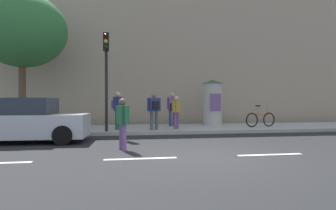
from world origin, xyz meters
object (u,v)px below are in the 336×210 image
object	(u,v)px
pedestrian_in_dark_shirt	(117,107)
parked_car_silver	(22,121)
pedestrian_tallest	(123,120)
pedestrian_with_bag	(154,108)
bicycle_leaning	(261,119)
pedestrian_in_red_top	(172,106)
poster_column	(213,102)
traffic_light	(106,65)
street_tree	(22,30)
pedestrian_in_light_jacket	(176,109)

from	to	relation	value
pedestrian_in_dark_shirt	parked_car_silver	size ratio (longest dim) A/B	0.40
pedestrian_tallest	pedestrian_with_bag	bearing A→B (deg)	72.07
pedestrian_with_bag	bicycle_leaning	xyz separation A→B (m)	(5.45, 0.73, -0.61)
pedestrian_with_bag	pedestrian_in_red_top	size ratio (longest dim) A/B	0.96
poster_column	pedestrian_in_dark_shirt	distance (m)	5.28
traffic_light	parked_car_silver	world-z (taller)	traffic_light
street_tree	pedestrian_in_light_jacket	bearing A→B (deg)	-7.70
parked_car_silver	pedestrian_tallest	bearing A→B (deg)	-32.12
traffic_light	pedestrian_with_bag	xyz separation A→B (m)	(2.07, 0.40, -1.80)
traffic_light	poster_column	world-z (taller)	traffic_light
street_tree	pedestrian_in_light_jacket	xyz separation A→B (m)	(6.98, -0.94, -3.62)
traffic_light	bicycle_leaning	world-z (taller)	traffic_light
pedestrian_with_bag	pedestrian_in_red_top	bearing A→B (deg)	58.91
pedestrian_with_bag	parked_car_silver	xyz separation A→B (m)	(-4.83, -2.13, -0.41)
traffic_light	street_tree	size ratio (longest dim) A/B	0.66
pedestrian_with_bag	parked_car_silver	distance (m)	5.30
pedestrian_in_red_top	pedestrian_in_dark_shirt	size ratio (longest dim) A/B	1.00
parked_car_silver	traffic_light	bearing A→B (deg)	32.06
poster_column	pedestrian_with_bag	distance (m)	3.99
pedestrian_in_dark_shirt	bicycle_leaning	bearing A→B (deg)	2.19
pedestrian_in_dark_shirt	parked_car_silver	bearing A→B (deg)	-141.04
pedestrian_tallest	parked_car_silver	xyz separation A→B (m)	(-3.44, 2.16, -0.15)
pedestrian_tallest	pedestrian_in_red_top	distance (m)	6.67
pedestrian_with_bag	pedestrian_in_red_top	xyz separation A→B (m)	(1.13, 1.87, 0.04)
pedestrian_in_red_top	bicycle_leaning	bearing A→B (deg)	-14.79
pedestrian_in_red_top	poster_column	bearing A→B (deg)	5.46
pedestrian_in_dark_shirt	traffic_light	bearing A→B (deg)	-117.25
pedestrian_in_red_top	pedestrian_in_light_jacket	distance (m)	1.55
poster_column	parked_car_silver	world-z (taller)	poster_column
bicycle_leaning	pedestrian_tallest	bearing A→B (deg)	-143.71
street_tree	pedestrian_with_bag	world-z (taller)	street_tree
poster_column	pedestrian_with_bag	size ratio (longest dim) A/B	1.47
pedestrian_with_bag	bicycle_leaning	distance (m)	5.54
pedestrian_in_dark_shirt	pedestrian_in_light_jacket	size ratio (longest dim) A/B	1.12
pedestrian_in_dark_shirt	parked_car_silver	distance (m)	4.14
street_tree	parked_car_silver	distance (m)	5.33
street_tree	parked_car_silver	world-z (taller)	street_tree
traffic_light	pedestrian_in_dark_shirt	world-z (taller)	traffic_light
street_tree	pedestrian_with_bag	xyz separation A→B (m)	(5.94, -1.27, -3.54)
traffic_light	street_tree	distance (m)	4.56
street_tree	pedestrian_in_light_jacket	world-z (taller)	street_tree
street_tree	bicycle_leaning	world-z (taller)	street_tree
pedestrian_tallest	pedestrian_in_dark_shirt	distance (m)	4.77
street_tree	pedestrian_in_dark_shirt	distance (m)	5.61
pedestrian_in_light_jacket	bicycle_leaning	distance (m)	4.46
pedestrian_in_red_top	pedestrian_in_dark_shirt	xyz separation A→B (m)	(-2.76, -1.41, -0.00)
street_tree	parked_car_silver	bearing A→B (deg)	-71.99
poster_column	parked_car_silver	bearing A→B (deg)	-152.84
pedestrian_with_bag	poster_column	bearing A→B (deg)	31.65
pedestrian_in_dark_shirt	pedestrian_with_bag	bearing A→B (deg)	-15.81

